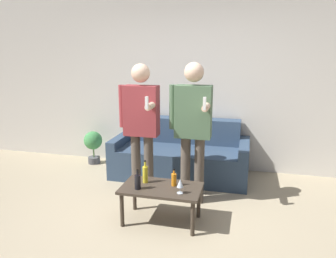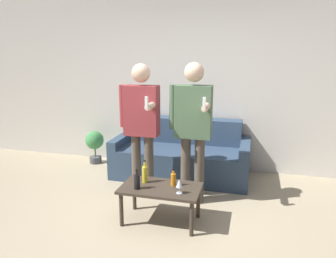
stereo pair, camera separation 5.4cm
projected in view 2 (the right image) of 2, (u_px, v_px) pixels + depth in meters
name	position (u px, v px, depth m)	size (l,w,h in m)	color
ground_plane	(156.00, 236.00, 3.37)	(16.00, 16.00, 0.00)	tan
wall_back	(196.00, 84.00, 5.11)	(8.00, 0.06, 2.70)	silver
couch	(182.00, 156.00, 4.96)	(2.00, 0.90, 0.83)	#334760
coffee_table	(161.00, 191.00, 3.57)	(0.87, 0.50, 0.41)	#3D3328
bottle_orange	(137.00, 181.00, 3.49)	(0.07, 0.07, 0.22)	black
bottle_green	(173.00, 179.00, 3.57)	(0.06, 0.06, 0.19)	orange
bottle_dark	(145.00, 174.00, 3.66)	(0.06, 0.06, 0.26)	yellow
wine_glass_near	(179.00, 184.00, 3.38)	(0.07, 0.07, 0.16)	silver
person_standing_left	(141.00, 121.00, 4.05)	(0.50, 0.44, 1.71)	brown
person_standing_right	(193.00, 122.00, 3.90)	(0.51, 0.44, 1.73)	brown
potted_plant	(95.00, 143.00, 5.47)	(0.30, 0.30, 0.55)	#4C4C51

